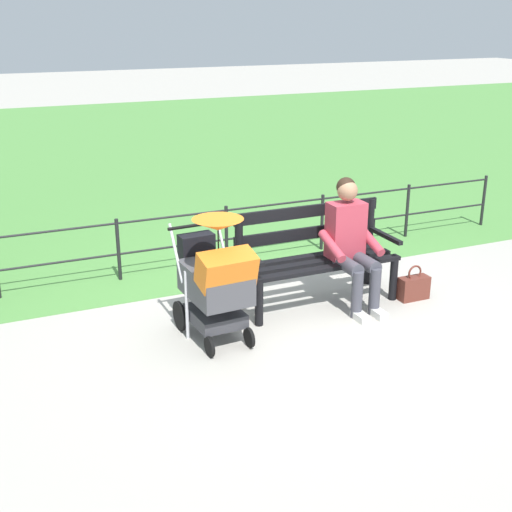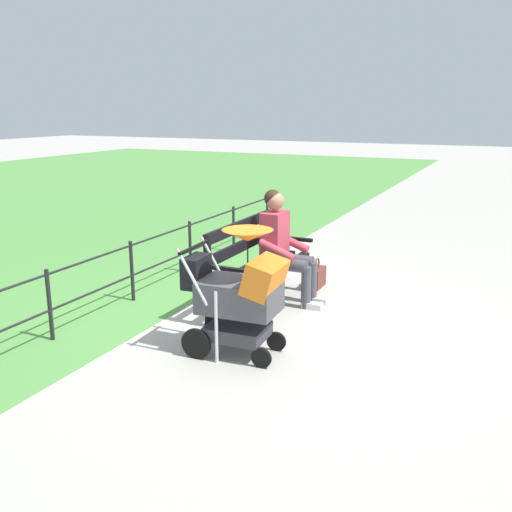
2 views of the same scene
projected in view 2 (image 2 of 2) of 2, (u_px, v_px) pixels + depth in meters
The scene contains 6 objects.
ground_plane at pixel (248, 320), 5.94m from camera, with size 60.00×60.00×0.00m, color #ADA89E.
park_bench at pixel (255, 261), 6.23m from camera, with size 1.60×0.60×0.96m.
person_on_bench at pixel (284, 244), 6.35m from camera, with size 0.53×0.74×1.28m.
stroller at pixel (240, 291), 4.97m from camera, with size 0.55×0.91×1.15m.
handbag at pixel (317, 277), 7.00m from camera, with size 0.32×0.14×0.37m.
park_fence at pixel (146, 260), 6.67m from camera, with size 7.58×0.04×0.70m.
Camera 2 is at (5.02, 2.44, 2.15)m, focal length 40.00 mm.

